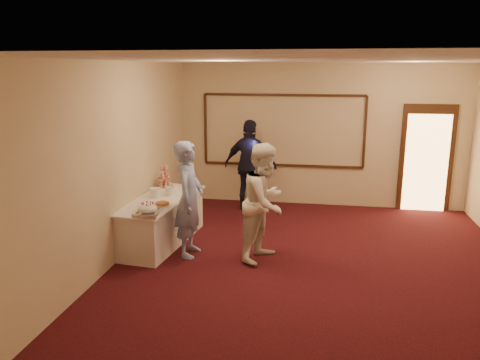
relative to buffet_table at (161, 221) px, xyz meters
name	(u,v)px	position (x,y,z in m)	size (l,w,h in m)	color
floor	(315,270)	(2.59, -0.68, -0.39)	(7.00, 7.00, 0.00)	black
room_walls	(320,133)	(2.59, -0.68, 1.64)	(6.04, 7.04, 3.02)	beige
wall_molding	(283,131)	(1.79, 2.79, 1.21)	(3.45, 0.04, 1.55)	#33180F
doorway	(426,159)	(4.74, 2.77, 0.69)	(1.05, 0.07, 2.20)	#33180F
buffet_table	(161,221)	(0.00, 0.00, 0.00)	(1.04, 2.19, 0.77)	white
pavlova_tray	(148,210)	(0.12, -0.87, 0.46)	(0.38, 0.51, 0.18)	silver
cupcake_stand	(165,178)	(-0.21, 0.83, 0.54)	(0.29, 0.29, 0.43)	#CA4241
plate_stack_a	(155,193)	(-0.12, 0.09, 0.46)	(0.19, 0.19, 0.16)	white
plate_stack_b	(170,191)	(0.08, 0.27, 0.45)	(0.17, 0.17, 0.14)	white
tart	(162,204)	(0.16, -0.36, 0.41)	(0.25, 0.25, 0.05)	white
man	(189,199)	(0.62, -0.41, 0.52)	(0.67, 0.44, 1.82)	#8598CE
woman	(265,202)	(1.80, -0.36, 0.52)	(0.88, 0.69, 1.82)	white
guest	(250,165)	(1.18, 2.18, 0.55)	(1.10, 0.46, 1.88)	black
camera_flash	(254,144)	(1.27, 2.07, 1.03)	(0.07, 0.04, 0.05)	white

